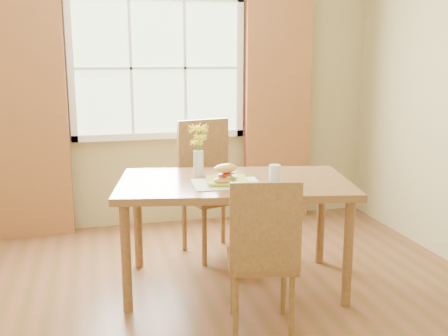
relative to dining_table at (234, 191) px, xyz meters
name	(u,v)px	position (x,y,z in m)	size (l,w,h in m)	color
room	(198,101)	(-0.32, -0.33, 0.66)	(4.24, 3.84, 2.74)	brown
window	(158,68)	(-0.32, 1.54, 0.81)	(1.62, 0.06, 1.32)	#B7E3AC
curtain_left	(29,116)	(-1.47, 1.45, 0.41)	(0.65, 0.08, 2.20)	maroon
curtain_right	(278,109)	(0.83, 1.45, 0.41)	(0.65, 0.08, 2.20)	maroon
dining_table	(234,191)	(0.00, 0.00, 0.00)	(1.72, 1.16, 0.77)	olive
chair_near	(263,251)	(-0.02, -0.70, -0.17)	(0.47, 0.47, 0.95)	brown
chair_far	(209,181)	(-0.02, 0.71, -0.09)	(0.56, 0.56, 1.10)	brown
placemat	(227,184)	(-0.08, -0.10, 0.08)	(0.45, 0.33, 0.01)	beige
plate	(227,181)	(-0.07, -0.07, 0.09)	(0.27, 0.27, 0.01)	#C9D435
croissant_sandwich	(226,174)	(-0.10, -0.13, 0.16)	(0.20, 0.16, 0.13)	#D28E47
water_glass	(275,174)	(0.25, -0.11, 0.14)	(0.08, 0.08, 0.12)	silver
flower_vase	(198,145)	(-0.21, 0.20, 0.30)	(0.15, 0.15, 0.37)	silver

